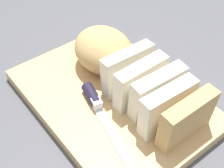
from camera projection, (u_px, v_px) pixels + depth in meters
The scene contains 6 objects.
ground_plane at pixel (112, 103), 0.65m from camera, with size 3.00×3.00×0.00m, color #4C4C51.
cutting_board at pixel (112, 99), 0.65m from camera, with size 0.39×0.28×0.02m, color tan.
bread_loaf at pixel (127, 70), 0.63m from camera, with size 0.32×0.13×0.09m.
bread_knife at pixel (99, 108), 0.60m from camera, with size 0.25×0.08×0.02m.
crumb_near_knife at pixel (138, 85), 0.65m from camera, with size 0.01×0.01×0.01m, color tan.
crumb_near_loaf at pixel (123, 96), 0.63m from camera, with size 0.00×0.00×0.00m, color tan.
Camera 1 is at (0.34, -0.28, 0.49)m, focal length 51.29 mm.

